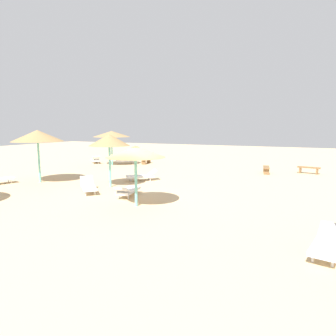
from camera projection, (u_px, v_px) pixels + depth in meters
name	position (u px, v px, depth m)	size (l,w,h in m)	color
ground_plane	(140.00, 204.00, 12.96)	(80.00, 80.00, 0.00)	#D1B284
parasol_0	(111.00, 134.00, 25.31)	(3.16, 3.16, 2.95)	#6BC6BC
parasol_1	(109.00, 140.00, 16.21)	(2.26, 2.26, 2.94)	#6BC6BC
parasol_2	(37.00, 136.00, 17.52)	(2.99, 2.99, 3.14)	#6BC6BC
parasol_5	(135.00, 152.00, 12.28)	(2.49, 2.49, 2.57)	#6BC6BC
lounger_0	(95.00, 160.00, 26.98)	(1.75, 1.81, 0.73)	white
lounger_1	(88.00, 186.00, 15.23)	(1.80, 1.77, 0.72)	white
lounger_3	(328.00, 243.00, 7.84)	(1.03, 2.00, 0.64)	white
lounger_5	(128.00, 190.00, 14.23)	(0.97, 2.00, 0.63)	white
lounger_6	(127.00, 160.00, 26.66)	(1.74, 1.79, 0.78)	white
lounger_7	(142.00, 176.00, 18.44)	(1.87, 1.71, 0.68)	white
bench_0	(266.00, 169.00, 21.20)	(0.60, 1.54, 0.49)	brown
bench_1	(309.00, 169.00, 21.09)	(1.54, 0.63, 0.49)	brown
bench_2	(146.00, 160.00, 26.62)	(0.52, 1.53, 0.49)	brown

